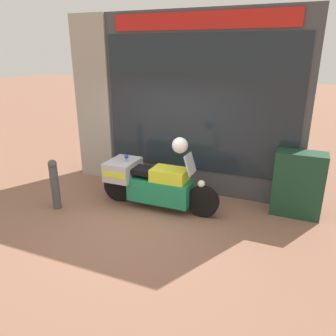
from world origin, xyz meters
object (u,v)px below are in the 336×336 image
Objects in this scene: paramedic_motorcycle at (151,182)px; white_helmet at (180,145)px; utility_cabinet at (298,184)px; street_bollard at (55,184)px.

white_helmet is at bearing 0.00° from paramedic_motorcycle.
paramedic_motorcycle is 1.96× the size of utility_cabinet.
utility_cabinet reaches higher than paramedic_motorcycle.
paramedic_motorcycle reaches higher than street_bollard.
white_helmet is at bearing 19.26° from street_bollard.
paramedic_motorcycle is 8.25× the size of white_helmet.
street_bollard is at bearing -154.96° from paramedic_motorcycle.
paramedic_motorcycle is at bearing -164.03° from utility_cabinet.
utility_cabinet reaches higher than street_bollard.
paramedic_motorcycle is 2.41× the size of street_bollard.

